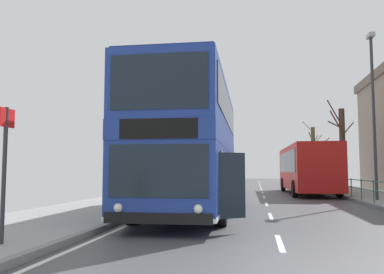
% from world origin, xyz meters
% --- Properties ---
extents(ground, '(15.80, 140.00, 0.20)m').
position_xyz_m(ground, '(-0.72, -0.00, 0.04)').
color(ground, '#48484D').
extents(double_decker_bus_main, '(3.39, 10.25, 4.44)m').
position_xyz_m(double_decker_bus_main, '(-2.68, 7.63, 2.32)').
color(double_decker_bus_main, navy).
rests_on(double_decker_bus_main, ground).
extents(background_bus_far_lane, '(2.86, 10.77, 3.03)m').
position_xyz_m(background_bus_far_lane, '(2.82, 20.51, 1.66)').
color(background_bus_far_lane, red).
rests_on(background_bus_far_lane, ground).
extents(pedestrian_railing_far_kerb, '(0.05, 31.42, 0.95)m').
position_xyz_m(pedestrian_railing_far_kerb, '(4.45, 11.80, 0.79)').
color(pedestrian_railing_far_kerb, '#236B4C').
rests_on(pedestrian_railing_far_kerb, ground).
extents(bus_stop_sign_near, '(0.08, 0.44, 2.56)m').
position_xyz_m(bus_stop_sign_near, '(-5.16, 0.86, 1.72)').
color(bus_stop_sign_near, '#2D2D33').
rests_on(bus_stop_sign_near, ground).
extents(street_lamp_far_side, '(0.28, 0.60, 7.96)m').
position_xyz_m(street_lamp_far_side, '(5.12, 13.70, 4.73)').
color(street_lamp_far_side, '#38383D').
rests_on(street_lamp_far_side, ground).
extents(bare_tree_far_00, '(1.94, 2.48, 6.72)m').
position_xyz_m(bare_tree_far_00, '(6.03, 25.01, 3.30)').
color(bare_tree_far_00, '#423328').
rests_on(bare_tree_far_00, ground).
extents(bare_tree_far_01, '(2.64, 3.38, 6.85)m').
position_xyz_m(bare_tree_far_01, '(5.76, 37.91, 3.28)').
color(bare_tree_far_01, '#4C3D2D').
rests_on(bare_tree_far_01, ground).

